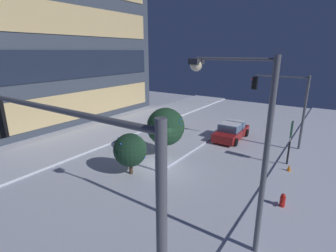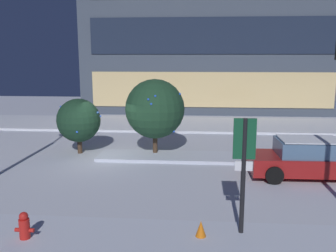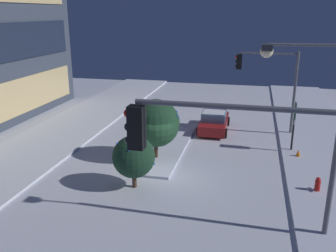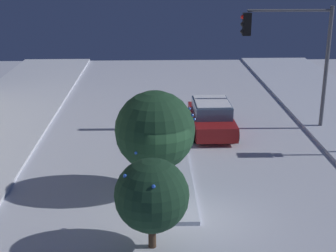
# 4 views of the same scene
# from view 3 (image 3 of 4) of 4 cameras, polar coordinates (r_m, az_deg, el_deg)

# --- Properties ---
(ground) EXTENTS (52.00, 52.00, 0.00)m
(ground) POSITION_cam_3_polar(r_m,az_deg,el_deg) (19.28, -0.47, -7.75)
(ground) COLOR silver
(curb_strip_far) EXTENTS (52.00, 5.20, 0.14)m
(curb_strip_far) POSITION_cam_3_polar(r_m,az_deg,el_deg) (22.80, -22.42, -4.86)
(curb_strip_far) COLOR silver
(curb_strip_far) RESTS_ON ground
(median_strip) EXTENTS (9.00, 1.80, 0.14)m
(median_strip) POSITION_cam_3_polar(r_m,az_deg,el_deg) (22.96, 0.47, -3.32)
(median_strip) COLOR silver
(median_strip) RESTS_ON ground
(car_near) EXTENTS (4.53, 2.09, 1.49)m
(car_near) POSITION_cam_3_polar(r_m,az_deg,el_deg) (26.39, 7.23, 0.79)
(car_near) COLOR maroon
(car_near) RESTS_ON ground
(traffic_light_corner_near_right) EXTENTS (0.32, 4.18, 5.74)m
(traffic_light_corner_near_right) POSITION_cam_3_polar(r_m,az_deg,el_deg) (25.88, 15.69, 7.47)
(traffic_light_corner_near_right) COLOR #565960
(traffic_light_corner_near_right) RESTS_ON ground
(traffic_light_corner_near_left) EXTENTS (0.32, 5.63, 6.52)m
(traffic_light_corner_near_left) POSITION_cam_3_polar(r_m,az_deg,el_deg) (8.30, 16.67, -9.67)
(traffic_light_corner_near_left) COLOR #565960
(traffic_light_corner_near_left) RESTS_ON ground
(street_lamp_arched) EXTENTS (0.56, 2.98, 7.31)m
(street_lamp_arched) POSITION_cam_3_polar(r_m,az_deg,el_deg) (13.63, 22.17, 1.67)
(street_lamp_arched) COLOR #565960
(street_lamp_arched) RESTS_ON ground
(fire_hydrant) EXTENTS (0.48, 0.26, 0.82)m
(fire_hydrant) POSITION_cam_3_polar(r_m,az_deg,el_deg) (18.73, 22.35, -8.61)
(fire_hydrant) COLOR red
(fire_hydrant) RESTS_ON ground
(parking_info_sign) EXTENTS (0.55, 0.12, 3.09)m
(parking_info_sign) POSITION_cam_3_polar(r_m,az_deg,el_deg) (23.06, 19.13, 0.79)
(parking_info_sign) COLOR black
(parking_info_sign) RESTS_ON ground
(decorated_tree_median) EXTENTS (2.73, 2.73, 3.56)m
(decorated_tree_median) POSITION_cam_3_polar(r_m,az_deg,el_deg) (20.57, -1.92, 0.44)
(decorated_tree_median) COLOR #473323
(decorated_tree_median) RESTS_ON ground
(decorated_tree_left_of_median) EXTENTS (2.09, 2.06, 2.62)m
(decorated_tree_left_of_median) POSITION_cam_3_polar(r_m,az_deg,el_deg) (17.52, -5.39, -4.82)
(decorated_tree_left_of_median) COLOR #473323
(decorated_tree_left_of_median) RESTS_ON ground
(construction_cone) EXTENTS (0.36, 0.36, 0.55)m
(construction_cone) POSITION_cam_3_polar(r_m,az_deg,el_deg) (22.66, 19.68, -4.12)
(construction_cone) COLOR orange
(construction_cone) RESTS_ON ground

